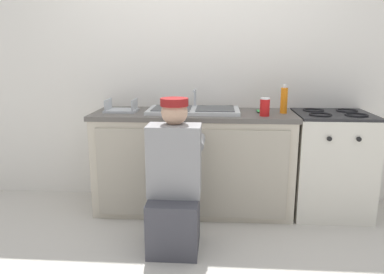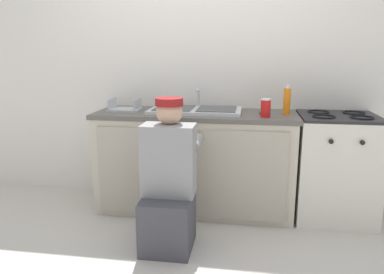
# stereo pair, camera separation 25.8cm
# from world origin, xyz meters

# --- Properties ---
(ground_plane) EXTENTS (12.00, 12.00, 0.00)m
(ground_plane) POSITION_xyz_m (0.00, 0.00, 0.00)
(ground_plane) COLOR beige
(back_wall) EXTENTS (6.00, 0.10, 2.50)m
(back_wall) POSITION_xyz_m (0.00, 0.65, 1.25)
(back_wall) COLOR silver
(back_wall) RESTS_ON ground_plane
(counter_cabinet) EXTENTS (1.73, 0.62, 0.86)m
(counter_cabinet) POSITION_xyz_m (0.00, 0.29, 0.43)
(counter_cabinet) COLOR beige
(counter_cabinet) RESTS_ON ground_plane
(countertop) EXTENTS (1.77, 0.62, 0.04)m
(countertop) POSITION_xyz_m (0.00, 0.30, 0.88)
(countertop) COLOR #5B5651
(countertop) RESTS_ON counter_cabinet
(sink_double_basin) EXTENTS (0.80, 0.44, 0.19)m
(sink_double_basin) POSITION_xyz_m (0.00, 0.30, 0.92)
(sink_double_basin) COLOR silver
(sink_double_basin) RESTS_ON countertop
(stove_range) EXTENTS (0.65, 0.62, 0.92)m
(stove_range) POSITION_xyz_m (1.21, 0.30, 0.46)
(stove_range) COLOR silver
(stove_range) RESTS_ON ground_plane
(plumber_person) EXTENTS (0.42, 0.61, 1.10)m
(plumber_person) POSITION_xyz_m (-0.09, -0.42, 0.46)
(plumber_person) COLOR #3F3F47
(plumber_person) RESTS_ON ground_plane
(dish_rack_tray) EXTENTS (0.28, 0.22, 0.11)m
(dish_rack_tray) POSITION_xyz_m (-0.64, 0.28, 0.93)
(dish_rack_tray) COLOR #B2B7BC
(dish_rack_tray) RESTS_ON countertop
(soda_cup_red) EXTENTS (0.08, 0.08, 0.15)m
(soda_cup_red) POSITION_xyz_m (0.60, 0.14, 0.98)
(soda_cup_red) COLOR red
(soda_cup_red) RESTS_ON countertop
(soap_bottle_orange) EXTENTS (0.06, 0.06, 0.25)m
(soap_bottle_orange) POSITION_xyz_m (0.78, 0.30, 1.01)
(soap_bottle_orange) COLOR orange
(soap_bottle_orange) RESTS_ON countertop
(cell_phone) EXTENTS (0.07, 0.14, 0.01)m
(cell_phone) POSITION_xyz_m (0.59, 0.34, 0.91)
(cell_phone) COLOR black
(cell_phone) RESTS_ON countertop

